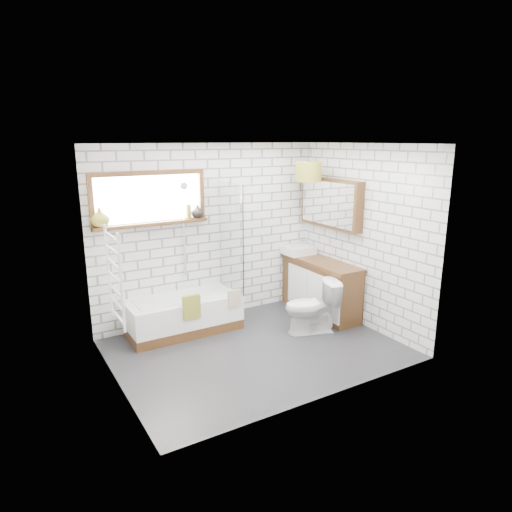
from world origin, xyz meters
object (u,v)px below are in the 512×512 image
basin (298,250)px  bathtub (184,315)px  vanity (320,287)px  pendant (308,172)px  toilet (312,307)px

basin → bathtub: bearing=-176.8°
vanity → basin: bearing=96.8°
bathtub → pendant: size_ratio=4.06×
vanity → pendant: bearing=137.1°
vanity → toilet: size_ratio=1.95×
basin → pendant: pendant is taller
bathtub → basin: (1.98, 0.11, 0.63)m
bathtub → vanity: (2.04, -0.39, 0.16)m
bathtub → toilet: size_ratio=2.06×
vanity → basin: basin is taller
toilet → pendant: (0.40, 0.68, 1.74)m
bathtub → toilet: 1.73m
vanity → basin: 0.69m
basin → pendant: size_ratio=1.16×
bathtub → vanity: vanity is taller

